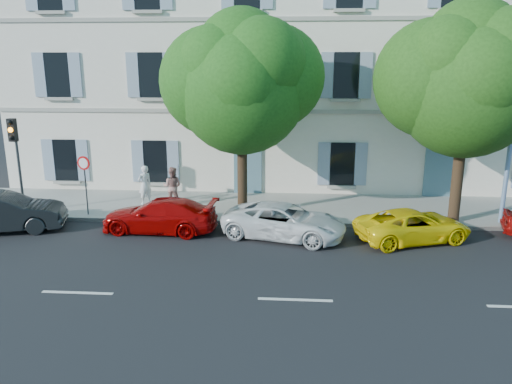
# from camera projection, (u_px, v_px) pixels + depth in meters

# --- Properties ---
(ground) EXTENTS (90.00, 90.00, 0.00)m
(ground) POSITION_uv_depth(u_px,v_px,m) (295.00, 247.00, 17.21)
(ground) COLOR black
(sidewalk) EXTENTS (36.00, 4.50, 0.15)m
(sidewalk) POSITION_uv_depth(u_px,v_px,m) (294.00, 208.00, 21.49)
(sidewalk) COLOR #A09E96
(sidewalk) RESTS_ON ground
(kerb) EXTENTS (36.00, 0.16, 0.16)m
(kerb) POSITION_uv_depth(u_px,v_px,m) (294.00, 224.00, 19.39)
(kerb) COLOR #9E998E
(kerb) RESTS_ON ground
(building) EXTENTS (28.00, 7.00, 12.00)m
(building) POSITION_uv_depth(u_px,v_px,m) (296.00, 66.00, 25.54)
(building) COLOR white
(building) RESTS_ON ground
(car_dark_sedan) EXTENTS (4.72, 2.73, 1.47)m
(car_dark_sedan) POSITION_uv_depth(u_px,v_px,m) (2.00, 213.00, 18.58)
(car_dark_sedan) COLOR black
(car_dark_sedan) RESTS_ON ground
(car_red_coupe) EXTENTS (4.41, 2.05, 1.25)m
(car_red_coupe) POSITION_uv_depth(u_px,v_px,m) (160.00, 215.00, 18.62)
(car_red_coupe) COLOR #9E0504
(car_red_coupe) RESTS_ON ground
(car_white_coupe) EXTENTS (4.81, 3.13, 1.23)m
(car_white_coupe) POSITION_uv_depth(u_px,v_px,m) (284.00, 221.00, 17.97)
(car_white_coupe) COLOR white
(car_white_coupe) RESTS_ON ground
(car_yellow_supercar) EXTENTS (4.47, 3.10, 1.13)m
(car_yellow_supercar) POSITION_uv_depth(u_px,v_px,m) (413.00, 226.00, 17.63)
(car_yellow_supercar) COLOR yellow
(car_yellow_supercar) RESTS_ON ground
(tree_left) EXTENTS (5.03, 5.03, 7.79)m
(tree_left) POSITION_uv_depth(u_px,v_px,m) (242.00, 89.00, 19.06)
(tree_left) COLOR #3A2819
(tree_left) RESTS_ON sidewalk
(tree_right) EXTENTS (5.18, 5.18, 7.98)m
(tree_right) POSITION_uv_depth(u_px,v_px,m) (467.00, 88.00, 18.18)
(tree_right) COLOR #3A2819
(tree_right) RESTS_ON sidewalk
(traffic_light) EXTENTS (0.32, 0.44, 3.88)m
(traffic_light) POSITION_uv_depth(u_px,v_px,m) (15.00, 145.00, 19.83)
(traffic_light) COLOR #383A3D
(traffic_light) RESTS_ON sidewalk
(road_sign) EXTENTS (0.55, 0.16, 2.42)m
(road_sign) POSITION_uv_depth(u_px,v_px,m) (84.00, 173.00, 19.89)
(road_sign) COLOR #383A3D
(road_sign) RESTS_ON sidewalk
(pedestrian_a) EXTENTS (0.73, 0.73, 1.71)m
(pedestrian_a) POSITION_uv_depth(u_px,v_px,m) (145.00, 185.00, 21.65)
(pedestrian_a) COLOR silver
(pedestrian_a) RESTS_ON sidewalk
(pedestrian_b) EXTENTS (0.87, 0.70, 1.70)m
(pedestrian_b) POSITION_uv_depth(u_px,v_px,m) (172.00, 186.00, 21.39)
(pedestrian_b) COLOR #A9746C
(pedestrian_b) RESTS_ON sidewalk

